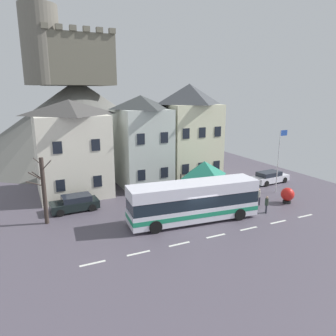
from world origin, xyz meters
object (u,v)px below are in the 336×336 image
Objects in this scene: townhouse_01 at (141,141)px; pedestrian_00 at (251,192)px; bus_shelter at (204,169)px; hilltop_castle at (78,114)px; pedestrian_01 at (259,196)px; pedestrian_02 at (267,204)px; pedestrian_03 at (235,192)px; townhouse_00 at (72,148)px; harbour_buoy at (287,195)px; parked_car_01 at (200,185)px; parked_car_00 at (75,203)px; parked_car_02 at (270,177)px; townhouse_02 at (189,133)px; public_bench at (202,187)px; bare_tree_01 at (44,190)px; flagpole at (279,157)px; transit_bus at (194,202)px.

townhouse_01 is 12.91m from pedestrian_00.
hilltop_castle is at bearing 103.26° from bus_shelter.
pedestrian_02 is (-0.69, -1.83, -0.02)m from pedestrian_01.
pedestrian_03 reaches higher than pedestrian_01.
townhouse_00 is 6.38× the size of harbour_buoy.
parked_car_01 is 2.92× the size of pedestrian_02.
parked_car_00 is 0.90× the size of parked_car_02.
parked_car_00 is (-8.24, -5.10, -4.27)m from townhouse_01.
townhouse_01 is 2.22× the size of parked_car_01.
bus_shelter is at bearing 166.19° from parked_car_00.
townhouse_01 is 20.99m from hilltop_castle.
pedestrian_03 is (-0.78, 3.48, 0.10)m from pedestrian_02.
public_bench is at bearing -101.49° from townhouse_02.
public_bench is at bearing -47.44° from townhouse_01.
townhouse_02 is 18.08m from bare_tree_01.
flagpole is at bearing -126.77° from parked_car_02.
pedestrian_00 is 5.08m from flagpole.
parked_car_00 is 16.77m from pedestrian_02.
pedestrian_01 is at bearing -144.56° from parked_car_02.
harbour_buoy reaches higher than parked_car_01.
pedestrian_01 is (14.82, -10.93, -3.90)m from townhouse_00.
hilltop_castle is 24.83× the size of public_bench.
hilltop_castle is at bearing -103.44° from parked_car_00.
bare_tree_01 is (-17.48, 5.71, 1.93)m from pedestrian_02.
parked_car_00 reaches higher than parked_car_02.
bus_shelter is 0.93× the size of parked_car_00.
bus_shelter is 10.47m from parked_car_02.
townhouse_01 is (7.45, -0.01, 0.18)m from townhouse_00.
pedestrian_00 is 0.28× the size of bare_tree_01.
public_bench is 8.44m from harbour_buoy.
parked_car_00 is at bearing -101.24° from hilltop_castle.
townhouse_02 is 2.67× the size of parked_car_00.
townhouse_00 is at bearing 179.95° from townhouse_01.
townhouse_01 reaches higher than pedestrian_01.
pedestrian_03 is at bearing -57.53° from townhouse_01.
hilltop_castle is at bearing 98.55° from townhouse_01.
pedestrian_02 is (0.92, -12.41, -4.71)m from townhouse_02.
townhouse_00 is 22.13m from parked_car_02.
parked_car_01 is 0.28m from public_bench.
flagpole reaches higher than parked_car_00.
townhouse_01 is 6.20× the size of pedestrian_01.
pedestrian_01 is at bearing -56.01° from townhouse_01.
bus_shelter is 12.26m from parked_car_00.
townhouse_00 is 0.86× the size of townhouse_02.
parked_car_00 is 0.74× the size of bare_tree_01.
bus_shelter is (3.44, 4.06, 1.47)m from transit_bus.
parked_car_01 is (7.80, -25.68, -6.05)m from hilltop_castle.
parked_car_01 is (1.15, 2.53, -2.49)m from bus_shelter.
bare_tree_01 is (-10.80, -7.05, -2.16)m from townhouse_01.
pedestrian_00 is (1.82, -9.29, -4.67)m from townhouse_02.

